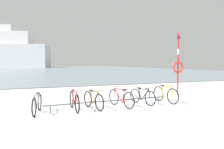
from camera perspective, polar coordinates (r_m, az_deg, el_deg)
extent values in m
cube|color=silver|center=(5.74, -1.97, -15.80)|extent=(80.00, 22.00, 0.08)
cube|color=gray|center=(71.19, -19.33, 1.46)|extent=(80.00, 110.00, 0.08)
cube|color=#47474C|center=(16.34, -14.50, -3.44)|extent=(80.00, 0.50, 0.05)
cylinder|color=#4C5156|center=(8.65, -0.48, -7.14)|extent=(5.27, 0.32, 0.05)
cylinder|color=#4C5156|center=(8.06, -16.40, -9.05)|extent=(0.04, 0.04, 0.28)
cylinder|color=#4C5156|center=(9.84, 12.43, -6.79)|extent=(0.04, 0.04, 0.28)
torus|color=black|center=(7.62, -20.38, -8.34)|extent=(0.19, 0.66, 0.66)
torus|color=black|center=(8.56, -19.04, -7.07)|extent=(0.19, 0.66, 0.66)
cylinder|color=gray|center=(7.90, -19.93, -7.05)|extent=(0.14, 0.51, 0.56)
cylinder|color=gray|center=(8.21, -19.49, -6.83)|extent=(0.07, 0.18, 0.50)
cylinder|color=gray|center=(7.94, -19.86, -5.22)|extent=(0.17, 0.63, 0.08)
cylinder|color=gray|center=(8.37, -19.29, -7.82)|extent=(0.12, 0.42, 0.18)
cylinder|color=gray|center=(7.62, -20.35, -6.86)|extent=(0.06, 0.11, 0.39)
cube|color=black|center=(8.24, -19.43, -4.79)|extent=(0.12, 0.21, 0.05)
cylinder|color=gray|center=(7.62, -20.33, -5.02)|extent=(0.45, 0.12, 0.02)
torus|color=black|center=(7.76, -9.45, -7.83)|extent=(0.06, 0.70, 0.70)
torus|color=black|center=(8.76, -10.91, -6.59)|extent=(0.06, 0.70, 0.70)
cylinder|color=#B22D2D|center=(8.06, -9.98, -6.52)|extent=(0.05, 0.54, 0.59)
cylinder|color=#B22D2D|center=(8.39, -10.45, -6.32)|extent=(0.04, 0.19, 0.53)
cylinder|color=#B22D2D|center=(8.10, -10.11, -4.63)|extent=(0.05, 0.67, 0.08)
cylinder|color=#B22D2D|center=(8.56, -10.63, -7.35)|extent=(0.04, 0.45, 0.19)
cylinder|color=#B22D2D|center=(7.77, -9.53, -6.30)|extent=(0.04, 0.11, 0.41)
cube|color=black|center=(8.42, -10.57, -4.23)|extent=(0.08, 0.20, 0.05)
cylinder|color=#B22D2D|center=(7.77, -9.61, -4.40)|extent=(0.46, 0.03, 0.02)
torus|color=black|center=(8.00, -3.43, -7.60)|extent=(0.19, 0.66, 0.67)
torus|color=black|center=(8.84, -6.59, -6.59)|extent=(0.19, 0.66, 0.67)
cylinder|color=brown|center=(8.25, -4.53, -6.45)|extent=(0.15, 0.51, 0.56)
cylinder|color=brown|center=(8.52, -5.56, -6.30)|extent=(0.07, 0.18, 0.50)
cylinder|color=brown|center=(8.27, -4.78, -4.71)|extent=(0.17, 0.62, 0.08)
cylinder|color=brown|center=(8.67, -5.97, -7.28)|extent=(0.13, 0.42, 0.18)
cylinder|color=brown|center=(7.99, -3.57, -6.21)|extent=(0.06, 0.11, 0.39)
cube|color=black|center=(8.54, -5.80, -4.35)|extent=(0.12, 0.21, 0.05)
cylinder|color=brown|center=(7.99, -3.70, -4.45)|extent=(0.45, 0.12, 0.02)
torus|color=black|center=(9.19, 0.49, -6.12)|extent=(0.20, 0.68, 0.69)
torus|color=black|center=(8.35, 4.60, -7.06)|extent=(0.20, 0.68, 0.69)
cylinder|color=#B22D2D|center=(8.89, 1.74, -5.62)|extent=(0.16, 0.54, 0.58)
cylinder|color=#B22D2D|center=(8.62, 3.07, -6.06)|extent=(0.08, 0.20, 0.52)
cylinder|color=#B22D2D|center=(8.79, 2.04, -4.04)|extent=(0.19, 0.67, 0.08)
cylinder|color=#B22D2D|center=(8.54, 3.65, -7.36)|extent=(0.14, 0.45, 0.19)
cylinder|color=#B22D2D|center=(9.12, 0.63, -4.90)|extent=(0.06, 0.12, 0.41)
cube|color=black|center=(8.52, 3.40, -4.17)|extent=(0.12, 0.21, 0.05)
cylinder|color=#B22D2D|center=(9.06, 0.77, -3.35)|extent=(0.45, 0.13, 0.02)
torus|color=black|center=(9.08, 10.29, -6.41)|extent=(0.20, 0.64, 0.65)
torus|color=black|center=(9.78, 6.24, -5.69)|extent=(0.20, 0.64, 0.65)
cylinder|color=#1E2328|center=(9.28, 8.91, -5.46)|extent=(0.16, 0.50, 0.55)
cylinder|color=#1E2328|center=(9.51, 7.59, -5.38)|extent=(0.08, 0.18, 0.49)
cylinder|color=#1E2328|center=(9.30, 8.61, -3.94)|extent=(0.19, 0.62, 0.08)
cylinder|color=#1E2328|center=(9.64, 7.05, -6.27)|extent=(0.14, 0.42, 0.18)
cylinder|color=#1E2328|center=(9.08, 10.14, -5.20)|extent=(0.06, 0.11, 0.39)
cube|color=black|center=(9.53, 7.31, -3.66)|extent=(0.13, 0.21, 0.05)
cylinder|color=#1E2328|center=(9.07, 9.99, -3.67)|extent=(0.45, 0.14, 0.02)
torus|color=black|center=(9.66, 16.17, -5.71)|extent=(0.14, 0.72, 0.71)
torus|color=black|center=(10.36, 12.47, -5.07)|extent=(0.14, 0.72, 0.71)
cylinder|color=gold|center=(9.87, 14.92, -4.76)|extent=(0.10, 0.51, 0.60)
cylinder|color=gold|center=(10.10, 13.71, -4.71)|extent=(0.06, 0.18, 0.54)
cylinder|color=gold|center=(9.89, 14.66, -3.20)|extent=(0.11, 0.63, 0.09)
cylinder|color=gold|center=(10.22, 13.20, -5.64)|extent=(0.09, 0.42, 0.19)
cylinder|color=gold|center=(9.66, 16.04, -4.47)|extent=(0.05, 0.11, 0.42)
cube|color=black|center=(10.12, 13.46, -2.96)|extent=(0.10, 0.21, 0.05)
cylinder|color=gold|center=(9.65, 15.92, -2.92)|extent=(0.46, 0.08, 0.02)
cylinder|color=red|center=(12.50, 17.48, 2.69)|extent=(0.08, 0.08, 3.51)
cylinder|color=white|center=(12.51, 17.53, 5.91)|extent=(0.09, 0.09, 0.30)
torus|color=red|center=(12.50, 17.46, 1.89)|extent=(0.71, 0.11, 0.71)
cube|color=navy|center=(12.58, 17.59, 9.57)|extent=(0.20, 0.03, 0.20)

